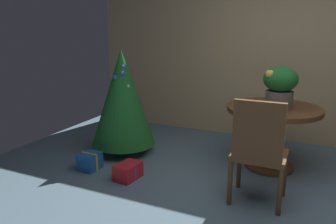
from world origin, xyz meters
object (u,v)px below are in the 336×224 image
Objects in this scene: flower_vase at (280,85)px; holiday_tree at (122,98)px; wooden_chair_near at (259,148)px; round_dining_table at (273,123)px; gift_box_red at (128,171)px; gift_box_blue at (90,161)px.

holiday_tree reaches higher than flower_vase.
round_dining_table is at bearing 90.00° from wooden_chair_near.
gift_box_red is (-1.40, -0.91, -0.90)m from flower_vase.
gift_box_blue reaches higher than gift_box_red.
round_dining_table is at bearing 25.98° from gift_box_blue.
flower_vase is at bearing 32.91° from gift_box_red.
flower_vase is 1.46× the size of gift_box_red.
flower_vase is 0.46× the size of wooden_chair_near.
round_dining_table is 1.85m from holiday_tree.
gift_box_blue is at bearing -155.57° from flower_vase.
gift_box_red is (-1.35, -0.03, -0.47)m from wooden_chair_near.
wooden_chair_near is at bearing 1.40° from gift_box_red.
gift_box_blue is at bearing 176.97° from gift_box_red.
gift_box_blue is (-0.53, 0.03, 0.01)m from gift_box_red.
flower_vase reaches higher than wooden_chair_near.
round_dining_table is at bearing 8.63° from holiday_tree.
wooden_chair_near is at bearing 0.15° from gift_box_blue.
gift_box_red is (0.47, -0.67, -0.64)m from holiday_tree.
holiday_tree is (-1.82, -0.28, 0.19)m from round_dining_table.
wooden_chair_near is 1.94m from gift_box_blue.
flower_vase reaches higher than gift_box_blue.
wooden_chair_near is 0.75× the size of holiday_tree.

